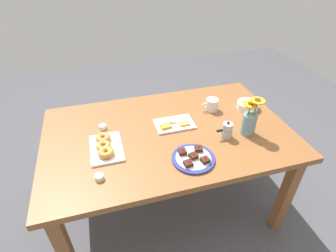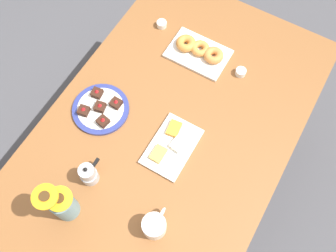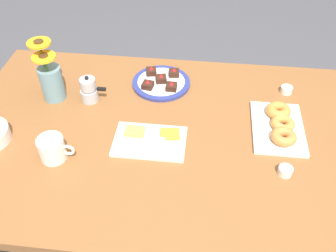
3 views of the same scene
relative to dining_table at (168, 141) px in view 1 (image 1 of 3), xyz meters
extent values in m
plane|color=#4C4C51|center=(0.00, 0.00, -0.65)|extent=(6.00, 6.00, 0.00)
cube|color=brown|center=(0.00, 0.00, 0.07)|extent=(1.60, 1.00, 0.04)
cube|color=brown|center=(-0.72, -0.42, -0.30)|extent=(0.07, 0.07, 0.70)
cube|color=brown|center=(0.72, -0.42, -0.30)|extent=(0.07, 0.07, 0.70)
cube|color=brown|center=(-0.72, 0.42, -0.30)|extent=(0.07, 0.07, 0.70)
cube|color=brown|center=(0.72, 0.42, -0.30)|extent=(0.07, 0.07, 0.70)
cylinder|color=white|center=(-0.38, -0.16, 0.13)|extent=(0.09, 0.09, 0.09)
cylinder|color=brown|center=(-0.38, -0.16, 0.17)|extent=(0.08, 0.08, 0.00)
torus|color=white|center=(-0.32, -0.16, 0.13)|extent=(0.05, 0.01, 0.05)
cylinder|color=white|center=(-0.65, -0.11, 0.11)|extent=(0.16, 0.16, 0.05)
ellipsoid|color=#2D1938|center=(-0.67, -0.10, 0.13)|extent=(0.09, 0.07, 0.04)
ellipsoid|color=#9EC14C|center=(-0.62, -0.12, 0.13)|extent=(0.06, 0.05, 0.04)
cube|color=white|center=(-0.06, -0.05, 0.09)|extent=(0.26, 0.17, 0.01)
cube|color=#EFB74C|center=(-0.12, -0.02, 0.11)|extent=(0.07, 0.05, 0.01)
cube|color=white|center=(-0.04, -0.07, 0.11)|extent=(0.08, 0.06, 0.02)
cube|color=orange|center=(0.01, -0.02, 0.11)|extent=(0.08, 0.06, 0.02)
cube|color=white|center=(0.41, 0.07, 0.09)|extent=(0.19, 0.28, 0.01)
torus|color=#D7823F|center=(0.42, 0.00, 0.12)|extent=(0.11, 0.11, 0.04)
torus|color=#DA893F|center=(0.42, 0.07, 0.12)|extent=(0.12, 0.12, 0.03)
torus|color=orange|center=(0.41, 0.14, 0.12)|extent=(0.12, 0.12, 0.04)
cylinder|color=white|center=(0.41, -0.14, 0.10)|extent=(0.05, 0.05, 0.03)
cylinder|color=#C68923|center=(0.41, -0.14, 0.11)|extent=(0.04, 0.04, 0.01)
cylinder|color=white|center=(0.47, 0.31, 0.10)|extent=(0.05, 0.05, 0.03)
cylinder|color=maroon|center=(0.47, 0.31, 0.11)|extent=(0.04, 0.04, 0.01)
cylinder|color=navy|center=(-0.06, 0.30, 0.09)|extent=(0.25, 0.25, 0.01)
cylinder|color=white|center=(-0.06, 0.30, 0.09)|extent=(0.20, 0.20, 0.01)
cube|color=#381E14|center=(-0.11, 0.35, 0.11)|extent=(0.05, 0.05, 0.02)
cone|color=red|center=(-0.11, 0.35, 0.13)|extent=(0.02, 0.02, 0.01)
cube|color=#381E14|center=(-0.01, 0.35, 0.11)|extent=(0.05, 0.05, 0.02)
cone|color=red|center=(-0.01, 0.35, 0.13)|extent=(0.02, 0.02, 0.01)
cube|color=#381E14|center=(-0.11, 0.25, 0.11)|extent=(0.05, 0.05, 0.02)
cone|color=red|center=(-0.11, 0.25, 0.13)|extent=(0.02, 0.02, 0.01)
cube|color=#381E14|center=(-0.01, 0.25, 0.11)|extent=(0.05, 0.05, 0.02)
cone|color=red|center=(-0.01, 0.25, 0.13)|extent=(0.02, 0.02, 0.01)
cube|color=#381E14|center=(-0.06, 0.30, 0.11)|extent=(0.05, 0.05, 0.02)
cone|color=red|center=(-0.06, 0.30, 0.13)|extent=(0.02, 0.02, 0.01)
cylinder|color=#6B939E|center=(-0.49, 0.16, 0.16)|extent=(0.09, 0.09, 0.14)
cylinder|color=#3D702D|center=(-0.50, 0.17, 0.28)|extent=(0.01, 0.01, 0.10)
cylinder|color=orange|center=(-0.50, 0.17, 0.33)|extent=(0.09, 0.09, 0.01)
cylinder|color=#472D14|center=(-0.50, 0.17, 0.34)|extent=(0.04, 0.04, 0.01)
cylinder|color=#3D702D|center=(-0.48, 0.14, 0.26)|extent=(0.01, 0.01, 0.06)
cylinder|color=yellow|center=(-0.48, 0.14, 0.29)|extent=(0.09, 0.09, 0.01)
cylinder|color=#472D14|center=(-0.48, 0.14, 0.30)|extent=(0.04, 0.04, 0.01)
cylinder|color=#B7B7BC|center=(-0.34, 0.16, 0.11)|extent=(0.07, 0.07, 0.05)
cylinder|color=#B7B7BC|center=(-0.34, 0.16, 0.14)|extent=(0.05, 0.05, 0.01)
cylinder|color=#B7B7BC|center=(-0.34, 0.16, 0.17)|extent=(0.06, 0.06, 0.04)
sphere|color=black|center=(-0.34, 0.16, 0.20)|extent=(0.02, 0.02, 0.02)
cube|color=black|center=(-0.29, 0.16, 0.15)|extent=(0.04, 0.01, 0.01)
camera|label=1|loc=(0.38, 1.32, 1.13)|focal=28.00mm
camera|label=2|loc=(-0.56, -0.32, 1.54)|focal=40.00mm
camera|label=3|loc=(0.11, -0.99, 1.06)|focal=40.00mm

